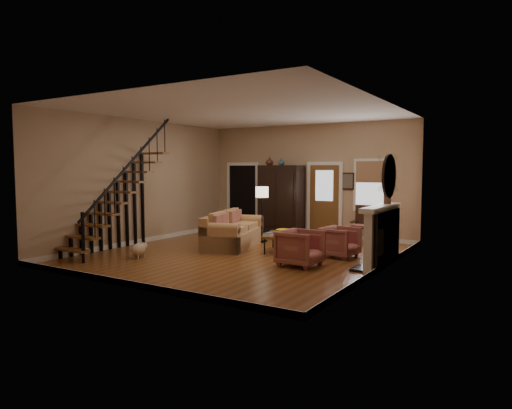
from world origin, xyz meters
The scene contains 15 objects.
room centered at (-0.41, 1.76, 1.51)m, with size 7.00×7.33×3.30m.
staircase centered at (-2.78, -1.30, 1.60)m, with size 0.94×2.80×3.20m, color brown, non-canonical shape.
fireplace centered at (3.13, 0.50, 0.74)m, with size 0.33×1.95×2.30m.
armoire centered at (-0.70, 3.15, 1.05)m, with size 1.30×0.60×2.10m, color black, non-canonical shape.
vase_a centered at (-1.05, 3.05, 2.22)m, with size 0.24×0.24×0.25m, color #4C2619.
vase_b centered at (-0.65, 3.05, 2.21)m, with size 0.20×0.20×0.21m, color #334C60.
sofa centered at (-0.77, 0.71, 0.42)m, with size 0.97×2.25×0.84m, color tan, non-canonical shape.
coffee_table centered at (0.53, 0.80, 0.22)m, with size 0.66×1.12×0.43m, color brown, non-canonical shape.
bowl centered at (0.58, 0.95, 0.48)m, with size 0.38×0.38×0.09m, color gold.
books centered at (0.41, 0.50, 0.46)m, with size 0.21×0.28×0.05m, color beige, non-canonical shape.
armchair_left centered at (1.69, -0.44, 0.37)m, with size 0.80×0.82×0.75m, color maroon.
armchair_right centered at (2.04, 0.87, 0.35)m, with size 0.74×0.76×0.69m, color maroon.
floor_lamp centered at (-0.55, 1.77, 0.76)m, with size 0.35×0.35×1.51m, color black, non-canonical shape.
side_chair centered at (1.85, 2.95, 0.51)m, with size 0.54×0.54×1.02m, color #351E11, non-canonical shape.
dog centered at (-1.78, -1.59, 0.17)m, with size 0.28×0.47×0.34m, color beige, non-canonical shape.
Camera 1 is at (5.77, -8.83, 2.01)m, focal length 32.00 mm.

